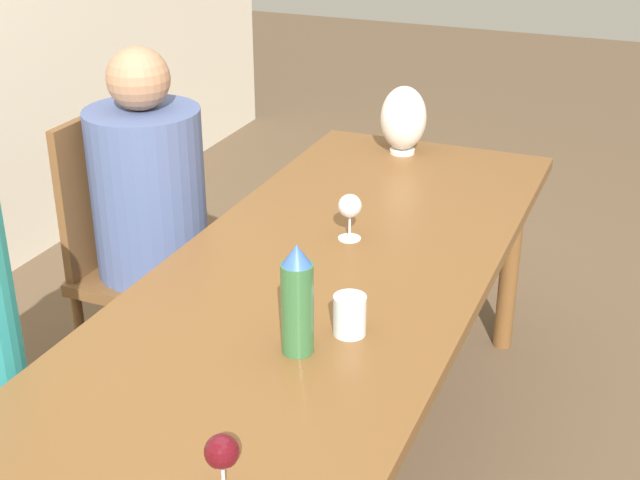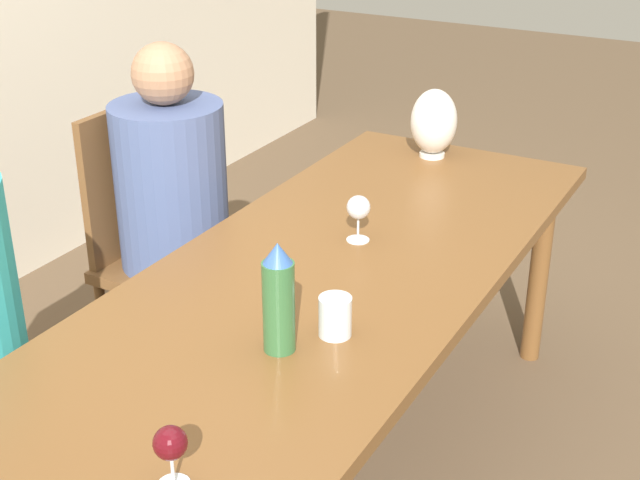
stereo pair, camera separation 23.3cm
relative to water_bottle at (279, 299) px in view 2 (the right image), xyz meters
name	(u,v)px [view 2 (the right image)]	position (x,y,z in m)	size (l,w,h in m)	color
dining_table	(285,327)	(0.19, 0.10, -0.20)	(2.68, 0.86, 0.75)	brown
water_bottle	(279,299)	(0.00, 0.00, 0.00)	(0.07, 0.07, 0.27)	#336638
water_tumbler	(335,316)	(0.12, -0.08, -0.08)	(0.08, 0.08, 0.10)	silver
vase	(434,122)	(1.38, 0.19, 0.00)	(0.16, 0.16, 0.25)	silver
wine_glass_0	(170,445)	(-0.49, -0.07, -0.04)	(0.06, 0.06, 0.13)	silver
wine_glass_3	(358,209)	(0.61, 0.11, -0.03)	(0.07, 0.07, 0.14)	silver
chair_far	(158,243)	(0.68, 0.91, -0.35)	(0.44, 0.44, 0.99)	brown
person_far	(177,214)	(0.68, 0.81, -0.22)	(0.37, 0.37, 1.23)	#2D2D38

